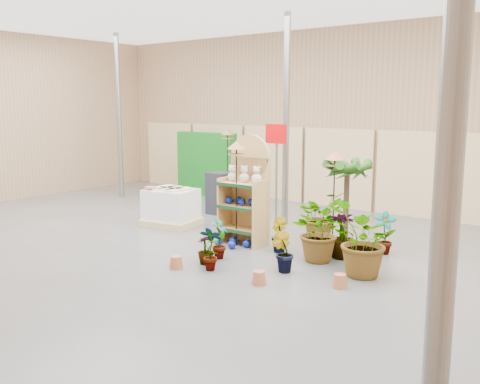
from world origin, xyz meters
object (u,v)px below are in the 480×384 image
object	(u,v)px
pallet_stack	(171,207)
potted_plant_2	(317,231)
display_shelf	(247,194)
bird_table_front	(236,149)

from	to	relation	value
pallet_stack	potted_plant_2	size ratio (longest dim) A/B	1.23
potted_plant_2	display_shelf	bearing A→B (deg)	172.09
pallet_stack	bird_table_front	bearing A→B (deg)	-21.73
display_shelf	bird_table_front	xyz separation A→B (m)	(-0.04, -0.28, 0.87)
bird_table_front	potted_plant_2	size ratio (longest dim) A/B	1.89
display_shelf	pallet_stack	distance (m)	2.25
pallet_stack	potted_plant_2	world-z (taller)	potted_plant_2
potted_plant_2	bird_table_front	bearing A→B (deg)	-178.11
bird_table_front	potted_plant_2	bearing A→B (deg)	1.89
pallet_stack	bird_table_front	world-z (taller)	bird_table_front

